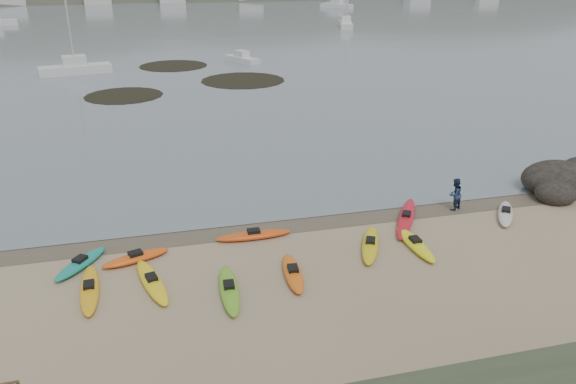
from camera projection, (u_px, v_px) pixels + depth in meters
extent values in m
plane|color=tan|center=(288.00, 220.00, 27.26)|extent=(600.00, 600.00, 0.00)
plane|color=brown|center=(290.00, 223.00, 26.99)|extent=(60.00, 60.00, 0.00)
ellipsoid|color=silver|center=(506.00, 214.00, 27.59)|extent=(2.37, 3.01, 0.34)
ellipsoid|color=yellow|center=(370.00, 245.00, 24.60)|extent=(2.14, 3.61, 0.34)
ellipsoid|color=#6CB524|center=(229.00, 289.00, 21.28)|extent=(0.89, 3.68, 0.34)
ellipsoid|color=#F8F814|center=(415.00, 244.00, 24.68)|extent=(0.74, 3.50, 0.34)
ellipsoid|color=#F4AF14|center=(90.00, 289.00, 21.28)|extent=(0.88, 3.73, 0.34)
ellipsoid|color=red|center=(406.00, 218.00, 27.13)|extent=(3.10, 4.48, 0.34)
ellipsoid|color=yellow|center=(152.00, 282.00, 21.77)|extent=(1.57, 3.78, 0.34)
ellipsoid|color=orange|center=(293.00, 273.00, 22.39)|extent=(0.98, 3.15, 0.34)
ellipsoid|color=#EC5714|center=(136.00, 258.00, 23.53)|extent=(2.96, 1.60, 0.34)
ellipsoid|color=#E24E13|center=(254.00, 235.00, 25.44)|extent=(3.49, 0.71, 0.34)
ellipsoid|color=#178E7F|center=(81.00, 264.00, 23.09)|extent=(2.28, 2.87, 0.34)
imported|color=navy|center=(455.00, 194.00, 28.13)|extent=(1.01, 0.92, 1.67)
ellipsoid|color=black|center=(555.00, 185.00, 30.76)|extent=(3.92, 3.05, 1.96)
ellipsoid|color=black|center=(555.00, 197.00, 29.41)|extent=(2.18, 1.96, 1.31)
cylinder|color=black|center=(124.00, 96.00, 51.69)|extent=(7.13, 7.13, 0.04)
cylinder|color=black|center=(243.00, 81.00, 58.08)|extent=(8.66, 8.66, 0.04)
cylinder|color=black|center=(173.00, 66.00, 65.90)|extent=(7.93, 7.93, 0.04)
cube|color=silver|center=(75.00, 69.00, 61.30)|extent=(7.79, 3.56, 1.05)
cube|color=silver|center=(242.00, 59.00, 68.16)|extent=(3.77, 5.37, 0.74)
cube|color=silver|center=(346.00, 24.00, 102.13)|extent=(4.07, 7.81, 1.05)
cube|color=silver|center=(337.00, 6.00, 141.40)|extent=(7.42, 7.74, 1.17)
ellipsoid|color=#384235|center=(30.00, 49.00, 198.42)|extent=(220.00, 120.00, 80.00)
ellipsoid|color=#384235|center=(255.00, 35.00, 210.98)|extent=(200.00, 110.00, 68.00)
ellipsoid|color=#384235|center=(445.00, 31.00, 239.83)|extent=(230.00, 130.00, 76.00)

